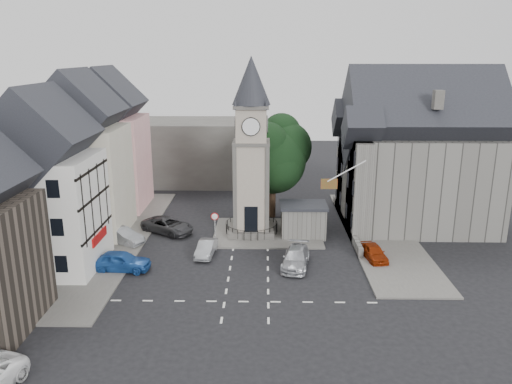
{
  "coord_description": "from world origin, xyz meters",
  "views": [
    {
      "loc": [
        1.22,
        -36.37,
        16.43
      ],
      "look_at": [
        0.47,
        5.0,
        4.89
      ],
      "focal_mm": 35.0,
      "sensor_mm": 36.0,
      "label": 1
    }
  ],
  "objects_px": {
    "car_west_blue": "(121,261)",
    "car_east_red": "(374,252)",
    "stone_shelter": "(303,220)",
    "clock_tower": "(251,149)",
    "pedestrian": "(360,232)"
  },
  "relations": [
    {
      "from": "car_west_blue",
      "to": "car_east_red",
      "type": "relative_size",
      "value": 1.23
    },
    {
      "from": "car_west_blue",
      "to": "pedestrian",
      "type": "relative_size",
      "value": 2.85
    },
    {
      "from": "car_west_blue",
      "to": "car_east_red",
      "type": "height_order",
      "value": "car_west_blue"
    },
    {
      "from": "stone_shelter",
      "to": "clock_tower",
      "type": "bearing_deg",
      "value": 174.16
    },
    {
      "from": "car_east_red",
      "to": "pedestrian",
      "type": "relative_size",
      "value": 2.31
    },
    {
      "from": "clock_tower",
      "to": "pedestrian",
      "type": "bearing_deg",
      "value": -9.98
    },
    {
      "from": "car_west_blue",
      "to": "car_east_red",
      "type": "bearing_deg",
      "value": -79.12
    },
    {
      "from": "clock_tower",
      "to": "stone_shelter",
      "type": "distance_m",
      "value": 8.15
    },
    {
      "from": "car_west_blue",
      "to": "car_east_red",
      "type": "xyz_separation_m",
      "value": [
        20.22,
        2.57,
        -0.15
      ]
    },
    {
      "from": "stone_shelter",
      "to": "car_west_blue",
      "type": "xyz_separation_m",
      "value": [
        -14.8,
        -8.06,
        -0.76
      ]
    },
    {
      "from": "car_west_blue",
      "to": "stone_shelter",
      "type": "bearing_deg",
      "value": -57.77
    },
    {
      "from": "stone_shelter",
      "to": "car_east_red",
      "type": "height_order",
      "value": "stone_shelter"
    },
    {
      "from": "pedestrian",
      "to": "stone_shelter",
      "type": "bearing_deg",
      "value": -36.0
    },
    {
      "from": "clock_tower",
      "to": "stone_shelter",
      "type": "bearing_deg",
      "value": -5.84
    },
    {
      "from": "clock_tower",
      "to": "car_west_blue",
      "type": "height_order",
      "value": "clock_tower"
    }
  ]
}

